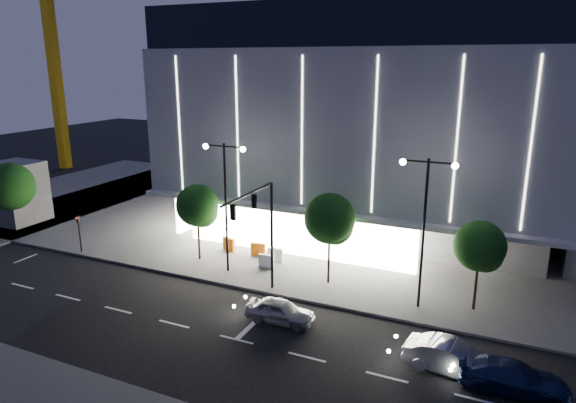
# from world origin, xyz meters

# --- Properties ---
(ground) EXTENTS (160.00, 160.00, 0.00)m
(ground) POSITION_xyz_m (0.00, 0.00, 0.00)
(ground) COLOR black
(ground) RESTS_ON ground
(sidewalk_museum) EXTENTS (70.00, 40.00, 0.15)m
(sidewalk_museum) POSITION_xyz_m (5.00, 24.00, 0.07)
(sidewalk_museum) COLOR #474747
(sidewalk_museum) RESTS_ON ground
(sidewalk_west) EXTENTS (16.00, 50.00, 0.15)m
(sidewalk_west) POSITION_xyz_m (-30.00, 10.00, 0.07)
(sidewalk_west) COLOR #474747
(sidewalk_west) RESTS_ON ground
(museum) EXTENTS (30.00, 25.80, 18.00)m
(museum) POSITION_xyz_m (2.98, 22.31, 9.27)
(museum) COLOR #4C4C51
(museum) RESTS_ON ground
(traffic_mast) EXTENTS (0.33, 5.89, 7.07)m
(traffic_mast) POSITION_xyz_m (1.00, 3.34, 5.03)
(traffic_mast) COLOR black
(traffic_mast) RESTS_ON ground
(street_lamp_west) EXTENTS (3.16, 0.36, 9.00)m
(street_lamp_west) POSITION_xyz_m (-3.00, 6.00, 5.96)
(street_lamp_west) COLOR black
(street_lamp_west) RESTS_ON ground
(street_lamp_east) EXTENTS (3.16, 0.36, 9.00)m
(street_lamp_east) POSITION_xyz_m (10.00, 6.00, 5.96)
(street_lamp_east) COLOR black
(street_lamp_east) RESTS_ON ground
(ped_signal_far) EXTENTS (0.22, 0.24, 3.00)m
(ped_signal_far) POSITION_xyz_m (-15.00, 4.50, 1.89)
(ped_signal_far) COLOR black
(ped_signal_far) RESTS_ON ground
(tower_crane) EXTENTS (32.00, 2.00, 28.50)m
(tower_crane) POSITION_xyz_m (-40.92, 28.00, 20.51)
(tower_crane) COLOR gold
(tower_crane) RESTS_ON ground
(tree_left) EXTENTS (3.02, 3.02, 5.72)m
(tree_left) POSITION_xyz_m (-5.97, 7.02, 4.03)
(tree_left) COLOR black
(tree_left) RESTS_ON ground
(tree_mid) EXTENTS (3.25, 3.25, 6.15)m
(tree_mid) POSITION_xyz_m (4.03, 7.02, 4.33)
(tree_mid) COLOR black
(tree_mid) RESTS_ON ground
(tree_right) EXTENTS (2.91, 2.91, 5.51)m
(tree_right) POSITION_xyz_m (13.03, 7.02, 3.88)
(tree_right) COLOR black
(tree_right) RESTS_ON ground
(car_lead) EXTENTS (3.98, 1.71, 1.34)m
(car_lead) POSITION_xyz_m (3.27, 1.17, 0.67)
(car_lead) COLOR #9A9BA1
(car_lead) RESTS_ON ground
(car_second) EXTENTS (4.68, 2.10, 1.49)m
(car_second) POSITION_xyz_m (12.69, 0.15, 0.75)
(car_second) COLOR #B8BBC0
(car_second) RESTS_ON ground
(car_third) EXTENTS (4.80, 2.27, 1.35)m
(car_third) POSITION_xyz_m (15.30, -0.17, 0.68)
(car_third) COLOR #121F47
(car_third) RESTS_ON ground
(barrier_a) EXTENTS (1.13, 0.54, 1.00)m
(barrier_a) POSITION_xyz_m (-4.94, 9.38, 0.65)
(barrier_a) COLOR #FF650E
(barrier_a) RESTS_ON sidewalk_museum
(barrier_b) EXTENTS (1.11, 0.32, 1.00)m
(barrier_b) POSITION_xyz_m (-0.78, 7.46, 0.65)
(barrier_b) COLOR white
(barrier_b) RESTS_ON sidewalk_museum
(barrier_c) EXTENTS (1.13, 0.42, 1.00)m
(barrier_c) POSITION_xyz_m (-2.35, 9.26, 0.65)
(barrier_c) COLOR orange
(barrier_c) RESTS_ON sidewalk_museum
(barrier_d) EXTENTS (1.13, 0.42, 1.00)m
(barrier_d) POSITION_xyz_m (-0.74, 8.83, 0.65)
(barrier_d) COLOR silver
(barrier_d) RESTS_ON sidewalk_museum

